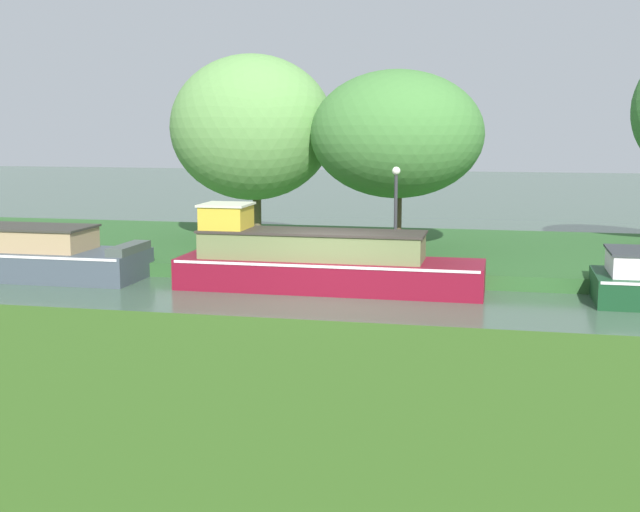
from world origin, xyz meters
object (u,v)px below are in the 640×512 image
Objects in this scene: slate_narrowboat at (4,252)px; lamp_post at (396,202)px; maroon_barge at (319,262)px; willow_tree_centre at (397,134)px; mooring_post_near at (255,250)px; willow_tree_left at (252,128)px.

slate_narrowboat is 11.41m from lamp_post.
lamp_post reaches higher than slate_narrowboat.
slate_narrowboat is 2.90× the size of lamp_post.
maroon_barge is 2.93× the size of lamp_post.
willow_tree_centre is 3.21m from lamp_post.
mooring_post_near is (7.09, 1.54, 0.07)m from slate_narrowboat.
mooring_post_near is at bearing -72.57° from willow_tree_left.
lamp_post reaches higher than maroon_barge.
willow_tree_left reaches higher than willow_tree_centre.
lamp_post is at bearing 53.49° from maroon_barge.
slate_narrowboat is 7.26m from mooring_post_near.
willow_tree_left reaches higher than lamp_post.
willow_tree_left is 2.27× the size of lamp_post.
slate_narrowboat is 1.42× the size of willow_tree_centre.
slate_narrowboat is 1.28× the size of willow_tree_left.
maroon_barge reaches higher than slate_narrowboat.
willow_tree_left is 5.84m from mooring_post_near.
maroon_barge is 2.72m from mooring_post_near.
slate_narrowboat is 10.77× the size of mooring_post_near.
mooring_post_near is (-3.65, -3.38, -3.28)m from willow_tree_centre.
willow_tree_centre is (1.41, 4.93, 3.31)m from maroon_barge.
willow_tree_left is (5.69, 6.02, 3.54)m from slate_narrowboat.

